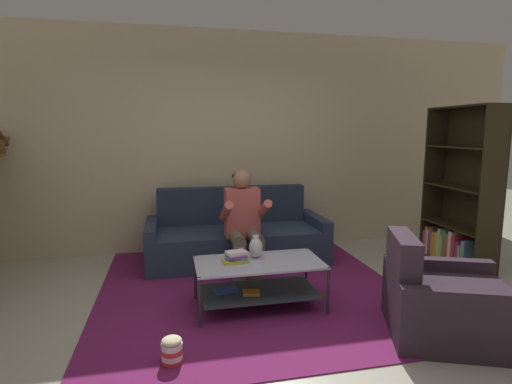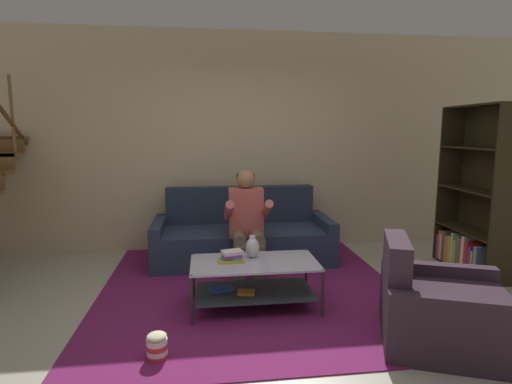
% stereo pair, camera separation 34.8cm
% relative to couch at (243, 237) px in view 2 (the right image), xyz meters
% --- Properties ---
extents(ground, '(16.80, 16.80, 0.00)m').
position_rel_couch_xyz_m(ground, '(0.03, -1.85, -0.29)').
color(ground, '#AFAC99').
extents(back_partition, '(8.40, 0.12, 2.90)m').
position_rel_couch_xyz_m(back_partition, '(0.03, 0.61, 1.16)').
color(back_partition, '#C5B28E').
rests_on(back_partition, ground).
extents(couch, '(2.17, 0.89, 0.89)m').
position_rel_couch_xyz_m(couch, '(0.00, 0.00, 0.00)').
color(couch, '#253248').
rests_on(couch, ground).
extents(person_seated_center, '(0.50, 0.58, 1.18)m').
position_rel_couch_xyz_m(person_seated_center, '(0.00, -0.53, 0.35)').
color(person_seated_center, '#635A49').
rests_on(person_seated_center, ground).
extents(coffee_table, '(1.14, 0.59, 0.44)m').
position_rel_couch_xyz_m(coffee_table, '(-0.03, -1.39, 0.00)').
color(coffee_table, '#B2B4CB').
rests_on(coffee_table, ground).
extents(area_rug, '(3.00, 3.33, 0.01)m').
position_rel_couch_xyz_m(area_rug, '(-0.01, -0.82, -0.28)').
color(area_rug, '#6B1B50').
rests_on(area_rug, ground).
extents(vase, '(0.13, 0.13, 0.21)m').
position_rel_couch_xyz_m(vase, '(-0.02, -1.27, 0.25)').
color(vase, silver).
rests_on(vase, coffee_table).
extents(book_stack, '(0.24, 0.17, 0.10)m').
position_rel_couch_xyz_m(book_stack, '(-0.23, -1.35, 0.19)').
color(book_stack, gold).
rests_on(book_stack, coffee_table).
extents(bookshelf, '(0.34, 1.01, 1.89)m').
position_rel_couch_xyz_m(bookshelf, '(2.60, -0.71, 0.37)').
color(bookshelf, black).
rests_on(bookshelf, ground).
extents(armchair, '(1.12, 1.08, 0.81)m').
position_rel_couch_xyz_m(armchair, '(1.29, -2.19, -0.02)').
color(armchair, '#31212D').
rests_on(armchair, ground).
extents(popcorn_tub, '(0.15, 0.15, 0.19)m').
position_rel_couch_xyz_m(popcorn_tub, '(-0.81, -2.13, -0.19)').
color(popcorn_tub, red).
rests_on(popcorn_tub, ground).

